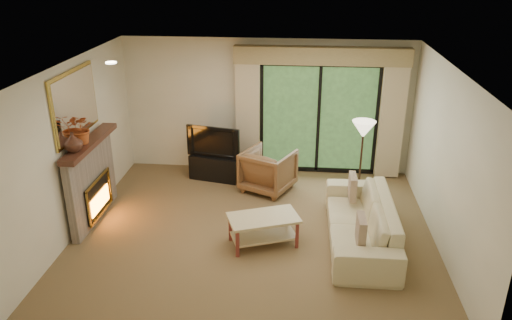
# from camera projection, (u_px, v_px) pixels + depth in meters

# --- Properties ---
(floor) EXTENTS (5.50, 5.50, 0.00)m
(floor) POSITION_uv_depth(u_px,v_px,m) (254.00, 232.00, 7.81)
(floor) COLOR brown
(floor) RESTS_ON ground
(ceiling) EXTENTS (5.50, 5.50, 0.00)m
(ceiling) POSITION_uv_depth(u_px,v_px,m) (254.00, 67.00, 6.80)
(ceiling) COLOR silver
(ceiling) RESTS_ON ground
(wall_back) EXTENTS (5.00, 0.00, 5.00)m
(wall_back) POSITION_uv_depth(u_px,v_px,m) (267.00, 106.00, 9.60)
(wall_back) COLOR beige
(wall_back) RESTS_ON ground
(wall_front) EXTENTS (5.00, 0.00, 5.00)m
(wall_front) POSITION_uv_depth(u_px,v_px,m) (230.00, 249.00, 5.01)
(wall_front) COLOR beige
(wall_front) RESTS_ON ground
(wall_left) EXTENTS (0.00, 5.00, 5.00)m
(wall_left) POSITION_uv_depth(u_px,v_px,m) (73.00, 149.00, 7.54)
(wall_left) COLOR beige
(wall_left) RESTS_ON ground
(wall_right) EXTENTS (0.00, 5.00, 5.00)m
(wall_right) POSITION_uv_depth(u_px,v_px,m) (447.00, 162.00, 7.06)
(wall_right) COLOR beige
(wall_right) RESTS_ON ground
(fireplace) EXTENTS (0.24, 1.70, 1.37)m
(fireplace) POSITION_uv_depth(u_px,v_px,m) (92.00, 180.00, 7.95)
(fireplace) COLOR slate
(fireplace) RESTS_ON floor
(mirror) EXTENTS (0.07, 1.45, 1.02)m
(mirror) POSITION_uv_depth(u_px,v_px,m) (75.00, 104.00, 7.47)
(mirror) COLOR #B79B42
(mirror) RESTS_ON wall_left
(sliding_door) EXTENTS (2.26, 0.10, 2.16)m
(sliding_door) POSITION_uv_depth(u_px,v_px,m) (319.00, 119.00, 9.54)
(sliding_door) COLOR black
(sliding_door) RESTS_ON floor
(curtain_left) EXTENTS (0.45, 0.18, 2.35)m
(curtain_left) POSITION_uv_depth(u_px,v_px,m) (248.00, 113.00, 9.52)
(curtain_left) COLOR tan
(curtain_left) RESTS_ON floor
(curtain_right) EXTENTS (0.45, 0.18, 2.35)m
(curtain_right) POSITION_uv_depth(u_px,v_px,m) (392.00, 118.00, 9.29)
(curtain_right) COLOR tan
(curtain_right) RESTS_ON floor
(cornice) EXTENTS (3.20, 0.24, 0.32)m
(cornice) POSITION_uv_depth(u_px,v_px,m) (322.00, 56.00, 8.99)
(cornice) COLOR #947E51
(cornice) RESTS_ON wall_back
(media_console) EXTENTS (1.02, 0.62, 0.47)m
(media_console) POSITION_uv_depth(u_px,v_px,m) (216.00, 167.00, 9.58)
(media_console) COLOR black
(media_console) RESTS_ON floor
(tv) EXTENTS (1.04, 0.35, 0.60)m
(tv) POSITION_uv_depth(u_px,v_px,m) (215.00, 140.00, 9.38)
(tv) COLOR black
(tv) RESTS_ON media_console
(armchair) EXTENTS (1.11, 1.12, 0.77)m
(armchair) POSITION_uv_depth(u_px,v_px,m) (268.00, 170.00, 9.06)
(armchair) COLOR brown
(armchair) RESTS_ON floor
(sofa) EXTENTS (0.93, 2.37, 0.69)m
(sofa) POSITION_uv_depth(u_px,v_px,m) (361.00, 221.00, 7.44)
(sofa) COLOR #C3B78A
(sofa) RESTS_ON floor
(pillow_near) EXTENTS (0.11, 0.40, 0.40)m
(pillow_near) POSITION_uv_depth(u_px,v_px,m) (361.00, 231.00, 6.73)
(pillow_near) COLOR brown
(pillow_near) RESTS_ON sofa
(pillow_far) EXTENTS (0.11, 0.40, 0.39)m
(pillow_far) POSITION_uv_depth(u_px,v_px,m) (352.00, 187.00, 7.98)
(pillow_far) COLOR brown
(pillow_far) RESTS_ON sofa
(coffee_table) EXTENTS (1.15, 0.89, 0.46)m
(coffee_table) POSITION_uv_depth(u_px,v_px,m) (263.00, 230.00, 7.41)
(coffee_table) COLOR tan
(coffee_table) RESTS_ON floor
(floor_lamp) EXTENTS (0.40, 0.40, 1.47)m
(floor_lamp) POSITION_uv_depth(u_px,v_px,m) (361.00, 162.00, 8.50)
(floor_lamp) COLOR beige
(floor_lamp) RESTS_ON floor
(vase) EXTENTS (0.29, 0.29, 0.29)m
(vase) POSITION_uv_depth(u_px,v_px,m) (73.00, 142.00, 7.21)
(vase) COLOR #422319
(vase) RESTS_ON fireplace
(branches) EXTENTS (0.46, 0.41, 0.47)m
(branches) POSITION_uv_depth(u_px,v_px,m) (81.00, 129.00, 7.47)
(branches) COLOR #A5491E
(branches) RESTS_ON fireplace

